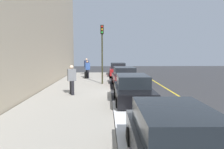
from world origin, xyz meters
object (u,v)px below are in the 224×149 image
object	(u,v)px
parked_car_red	(118,69)
pedestrian_navy_coat	(87,66)
parked_car_charcoal	(177,145)
rolling_suitcase	(86,75)
pedestrian_blue_coat	(87,69)
pedestrian_grey_coat	(72,79)
traffic_light_pole	(102,45)
parked_car_black	(133,89)
parked_car_maroon	(124,77)

from	to	relation	value
parked_car_red	pedestrian_navy_coat	size ratio (longest dim) A/B	2.48
parked_car_charcoal	rolling_suitcase	size ratio (longest dim) A/B	4.51
pedestrian_blue_coat	rolling_suitcase	distance (m)	0.71
rolling_suitcase	parked_car_red	bearing A→B (deg)	133.29
pedestrian_grey_coat	rolling_suitcase	world-z (taller)	pedestrian_grey_coat
parked_car_charcoal	pedestrian_blue_coat	xyz separation A→B (m)	(-16.55, -3.37, 0.31)
parked_car_charcoal	pedestrian_blue_coat	bearing A→B (deg)	-168.50
parked_car_charcoal	pedestrian_grey_coat	size ratio (longest dim) A/B	2.53
traffic_light_pole	parked_car_black	bearing A→B (deg)	15.87
parked_car_red	pedestrian_grey_coat	world-z (taller)	pedestrian_grey_coat
parked_car_maroon	parked_car_black	size ratio (longest dim) A/B	0.95
parked_car_red	parked_car_charcoal	world-z (taller)	same
parked_car_charcoal	parked_car_maroon	bearing A→B (deg)	-179.84
parked_car_red	parked_car_maroon	size ratio (longest dim) A/B	1.10
parked_car_black	parked_car_charcoal	size ratio (longest dim) A/B	0.97
parked_car_maroon	parked_car_charcoal	distance (m)	12.39
parked_car_red	rolling_suitcase	world-z (taller)	parked_car_red
parked_car_black	pedestrian_blue_coat	bearing A→B (deg)	-161.88
parked_car_red	parked_car_maroon	bearing A→B (deg)	1.22
pedestrian_blue_coat	parked_car_black	bearing A→B (deg)	18.12
parked_car_red	parked_car_charcoal	size ratio (longest dim) A/B	1.02
parked_car_red	parked_car_charcoal	xyz separation A→B (m)	(19.31, 0.18, -0.00)
parked_car_black	pedestrian_navy_coat	distance (m)	13.62
parked_car_red	parked_car_charcoal	distance (m)	19.31
parked_car_maroon	parked_car_black	bearing A→B (deg)	-0.71
parked_car_black	parked_car_charcoal	world-z (taller)	same
parked_car_maroon	pedestrian_navy_coat	xyz separation A→B (m)	(-7.31, -3.70, 0.38)
parked_car_red	traffic_light_pole	xyz separation A→B (m)	(6.73, -1.63, 2.53)
pedestrian_grey_coat	pedestrian_blue_coat	bearing A→B (deg)	178.54
parked_car_black	parked_car_maroon	bearing A→B (deg)	179.29
pedestrian_grey_coat	rolling_suitcase	distance (m)	7.84
pedestrian_blue_coat	traffic_light_pole	size ratio (longest dim) A/B	0.37
pedestrian_navy_coat	pedestrian_grey_coat	size ratio (longest dim) A/B	1.03
pedestrian_grey_coat	pedestrian_blue_coat	world-z (taller)	pedestrian_grey_coat
traffic_light_pole	pedestrian_grey_coat	bearing A→B (deg)	-22.71
parked_car_black	pedestrian_grey_coat	world-z (taller)	pedestrian_grey_coat
parked_car_black	pedestrian_blue_coat	distance (m)	10.49
pedestrian_navy_coat	traffic_light_pole	xyz separation A→B (m)	(7.12, 1.92, 2.16)
pedestrian_grey_coat	parked_car_red	bearing A→B (deg)	162.76
pedestrian_grey_coat	traffic_light_pole	xyz separation A→B (m)	(-4.21, 1.76, 2.19)
pedestrian_navy_coat	pedestrian_blue_coat	world-z (taller)	pedestrian_navy_coat
parked_car_charcoal	pedestrian_blue_coat	distance (m)	16.89
parked_car_maroon	pedestrian_grey_coat	xyz separation A→B (m)	(4.02, -3.54, 0.34)
pedestrian_navy_coat	parked_car_black	bearing A→B (deg)	15.45
pedestrian_blue_coat	rolling_suitcase	size ratio (longest dim) A/B	1.72
parked_car_maroon	pedestrian_blue_coat	world-z (taller)	pedestrian_blue_coat
traffic_light_pole	parked_car_red	bearing A→B (deg)	166.37
pedestrian_navy_coat	pedestrian_blue_coat	bearing A→B (deg)	6.57
parked_car_red	traffic_light_pole	world-z (taller)	traffic_light_pole
parked_car_red	pedestrian_navy_coat	world-z (taller)	pedestrian_navy_coat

